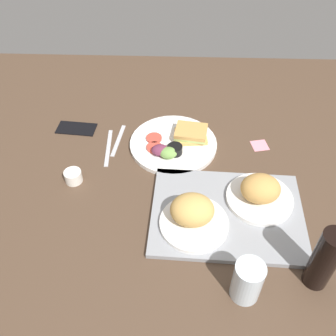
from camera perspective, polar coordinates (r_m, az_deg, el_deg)
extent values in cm
cube|color=#4C3828|center=(128.65, 0.94, -0.79)|extent=(190.00, 150.00, 3.00)
cube|color=gray|center=(115.88, 8.82, -6.76)|extent=(46.32, 34.83, 1.60)
cylinder|color=white|center=(119.55, 13.50, -4.46)|extent=(20.25, 20.25, 1.40)
ellipsoid|color=tan|center=(115.86, 13.66, -3.00)|extent=(11.84, 10.23, 8.07)
cylinder|color=white|center=(110.80, 3.91, -8.25)|extent=(19.94, 19.94, 1.40)
ellipsoid|color=tan|center=(107.42, 3.64, -6.26)|extent=(12.50, 10.80, 8.53)
cylinder|color=white|center=(135.82, 0.80, 3.60)|extent=(30.87, 30.87, 1.60)
cube|color=tan|center=(136.98, 3.43, 4.78)|extent=(11.88, 10.10, 1.40)
cube|color=#B2C66B|center=(136.20, 3.45, 5.16)|extent=(12.08, 10.36, 1.00)
cube|color=tan|center=(135.43, 3.47, 5.55)|extent=(12.18, 10.49, 1.40)
cylinder|color=#D14738|center=(136.44, -2.10, 4.48)|extent=(5.60, 5.60, 0.80)
cylinder|color=#D14738|center=(132.74, -2.03, 3.08)|extent=(5.60, 5.60, 0.80)
cylinder|color=black|center=(130.27, 1.09, 2.76)|extent=(5.20, 5.20, 3.00)
cylinder|color=#EFEACC|center=(129.52, 1.10, 3.12)|extent=(4.26, 4.26, 0.60)
ellipsoid|color=#729E4C|center=(128.63, 0.04, 2.28)|extent=(6.00, 4.80, 3.60)
ellipsoid|color=#6B2D47|center=(129.63, -1.17, 2.68)|extent=(6.00, 4.80, 3.60)
cylinder|color=silver|center=(98.55, 11.77, -16.21)|extent=(7.48, 7.48, 12.20)
cylinder|color=black|center=(102.46, 22.38, -12.55)|extent=(6.40, 6.40, 19.80)
cylinder|color=silver|center=(126.56, -13.98, -1.23)|extent=(5.60, 5.60, 4.00)
cube|color=#B7B7BC|center=(139.37, -7.45, 4.15)|extent=(3.47, 17.04, 0.50)
cube|color=#B7B7BC|center=(136.95, -8.90, 3.06)|extent=(2.47, 19.05, 0.50)
cube|color=black|center=(147.25, -13.54, 5.83)|extent=(14.98, 8.45, 0.80)
cube|color=pink|center=(140.27, 13.55, 3.31)|extent=(6.65, 6.65, 0.12)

